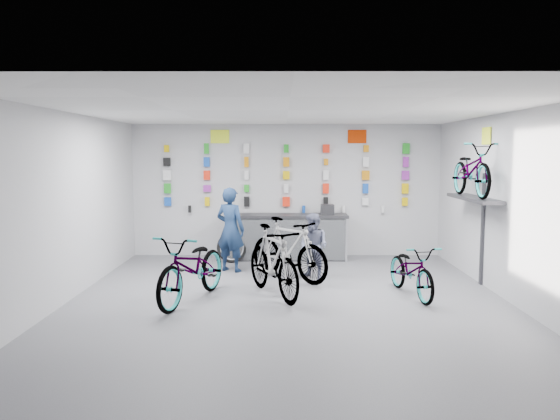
{
  "coord_description": "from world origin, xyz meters",
  "views": [
    {
      "loc": [
        -0.1,
        -8.43,
        2.36
      ],
      "look_at": [
        -0.13,
        1.4,
        1.32
      ],
      "focal_mm": 35.0,
      "sensor_mm": 36.0,
      "label": 1
    }
  ],
  "objects_px": {
    "bike_left": "(193,267)",
    "bike_right": "(412,270)",
    "counter": "(286,237)",
    "bike_service": "(289,249)",
    "clerk": "(230,229)",
    "bike_center": "(273,261)",
    "customer": "(314,246)"
  },
  "relations": [
    {
      "from": "bike_center",
      "to": "bike_left",
      "type": "bearing_deg",
      "value": 169.13
    },
    {
      "from": "counter",
      "to": "bike_center",
      "type": "relative_size",
      "value": 1.39
    },
    {
      "from": "bike_center",
      "to": "customer",
      "type": "bearing_deg",
      "value": 35.1
    },
    {
      "from": "bike_center",
      "to": "customer",
      "type": "xyz_separation_m",
      "value": [
        0.74,
        1.27,
        0.03
      ]
    },
    {
      "from": "counter",
      "to": "bike_center",
      "type": "distance_m",
      "value": 3.19
    },
    {
      "from": "bike_service",
      "to": "clerk",
      "type": "bearing_deg",
      "value": 101.71
    },
    {
      "from": "bike_right",
      "to": "bike_center",
      "type": "bearing_deg",
      "value": 170.24
    },
    {
      "from": "clerk",
      "to": "bike_center",
      "type": "bearing_deg",
      "value": 140.29
    },
    {
      "from": "bike_center",
      "to": "bike_service",
      "type": "distance_m",
      "value": 1.2
    },
    {
      "from": "counter",
      "to": "bike_service",
      "type": "distance_m",
      "value": 2.01
    },
    {
      "from": "bike_center",
      "to": "bike_right",
      "type": "distance_m",
      "value": 2.29
    },
    {
      "from": "bike_right",
      "to": "bike_service",
      "type": "relative_size",
      "value": 0.87
    },
    {
      "from": "bike_right",
      "to": "customer",
      "type": "height_order",
      "value": "customer"
    },
    {
      "from": "bike_service",
      "to": "bike_left",
      "type": "bearing_deg",
      "value": 178.84
    },
    {
      "from": "bike_center",
      "to": "bike_right",
      "type": "relative_size",
      "value": 1.17
    },
    {
      "from": "counter",
      "to": "clerk",
      "type": "height_order",
      "value": "clerk"
    },
    {
      "from": "counter",
      "to": "bike_right",
      "type": "height_order",
      "value": "counter"
    },
    {
      "from": "bike_left",
      "to": "customer",
      "type": "distance_m",
      "value": 2.55
    },
    {
      "from": "counter",
      "to": "bike_service",
      "type": "xyz_separation_m",
      "value": [
        0.03,
        -2.0,
        0.09
      ]
    },
    {
      "from": "bike_center",
      "to": "clerk",
      "type": "bearing_deg",
      "value": 89.95
    },
    {
      "from": "clerk",
      "to": "bike_service",
      "type": "bearing_deg",
      "value": 172.67
    },
    {
      "from": "clerk",
      "to": "counter",
      "type": "bearing_deg",
      "value": -105.96
    },
    {
      "from": "bike_service",
      "to": "clerk",
      "type": "distance_m",
      "value": 1.39
    },
    {
      "from": "bike_service",
      "to": "customer",
      "type": "bearing_deg",
      "value": -34.07
    },
    {
      "from": "bike_left",
      "to": "bike_center",
      "type": "xyz_separation_m",
      "value": [
        1.26,
        0.31,
        0.03
      ]
    },
    {
      "from": "bike_center",
      "to": "counter",
      "type": "bearing_deg",
      "value": 61.05
    },
    {
      "from": "bike_left",
      "to": "bike_right",
      "type": "distance_m",
      "value": 3.56
    },
    {
      "from": "customer",
      "to": "counter",
      "type": "bearing_deg",
      "value": 145.81
    },
    {
      "from": "bike_right",
      "to": "bike_left",
      "type": "bearing_deg",
      "value": 174.9
    },
    {
      "from": "counter",
      "to": "bike_service",
      "type": "bearing_deg",
      "value": -89.26
    },
    {
      "from": "bike_center",
      "to": "bike_service",
      "type": "height_order",
      "value": "bike_center"
    },
    {
      "from": "bike_left",
      "to": "bike_center",
      "type": "distance_m",
      "value": 1.3
    }
  ]
}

